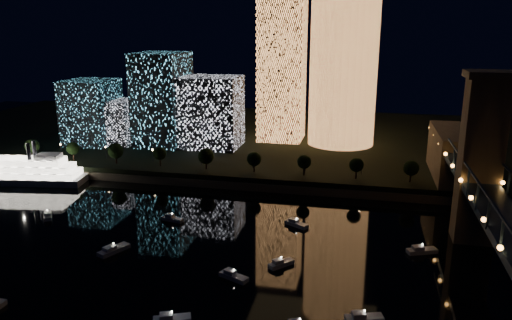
{
  "coord_description": "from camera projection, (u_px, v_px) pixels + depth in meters",
  "views": [
    {
      "loc": [
        31.78,
        -98.41,
        62.58
      ],
      "look_at": [
        -1.96,
        55.0,
        19.38
      ],
      "focal_mm": 35.0,
      "sensor_mm": 36.0,
      "label": 1
    }
  ],
  "objects": [
    {
      "name": "tower_cylindrical",
      "position": [
        344.0,
        55.0,
        235.92
      ],
      "size": [
        34.0,
        34.0,
        85.77
      ],
      "color": "#FF9E51",
      "rests_on": "far_bank"
    },
    {
      "name": "motorboats",
      "position": [
        209.0,
        269.0,
        129.52
      ],
      "size": [
        126.9,
        82.35,
        2.78
      ],
      "color": "silver",
      "rests_on": "ground"
    },
    {
      "name": "far_bank",
      "position": [
        302.0,
        140.0,
        265.85
      ],
      "size": [
        420.0,
        160.0,
        5.0
      ],
      "primitive_type": "cube",
      "color": "black",
      "rests_on": "ground"
    },
    {
      "name": "street_lamps",
      "position": [
        201.0,
        155.0,
        209.01
      ],
      "size": [
        132.7,
        0.7,
        5.65
      ],
      "color": "black",
      "rests_on": "far_bank"
    },
    {
      "name": "tower_rectangular",
      "position": [
        282.0,
        71.0,
        247.82
      ],
      "size": [
        21.85,
        21.85,
        69.53
      ],
      "primitive_type": "cube",
      "color": "#FF9E51",
      "rests_on": "far_bank"
    },
    {
      "name": "esplanade_trees",
      "position": [
        197.0,
        156.0,
        202.97
      ],
      "size": [
        166.07,
        6.54,
        8.77
      ],
      "color": "black",
      "rests_on": "far_bank"
    },
    {
      "name": "riverboat",
      "position": [
        12.0,
        171.0,
        202.27
      ],
      "size": [
        59.06,
        20.32,
        17.47
      ],
      "color": "silver",
      "rests_on": "ground"
    },
    {
      "name": "midrise_blocks",
      "position": [
        154.0,
        108.0,
        241.91
      ],
      "size": [
        84.44,
        32.88,
        44.23
      ],
      "color": "white",
      "rests_on": "far_bank"
    },
    {
      "name": "ground",
      "position": [
        213.0,
        302.0,
        115.85
      ],
      "size": [
        520.0,
        520.0,
        0.0
      ],
      "primitive_type": "plane",
      "color": "black",
      "rests_on": "ground"
    },
    {
      "name": "seawall",
      "position": [
        276.0,
        187.0,
        192.67
      ],
      "size": [
        420.0,
        6.0,
        3.0
      ],
      "primitive_type": "cube",
      "color": "#6B5E4C",
      "rests_on": "ground"
    }
  ]
}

